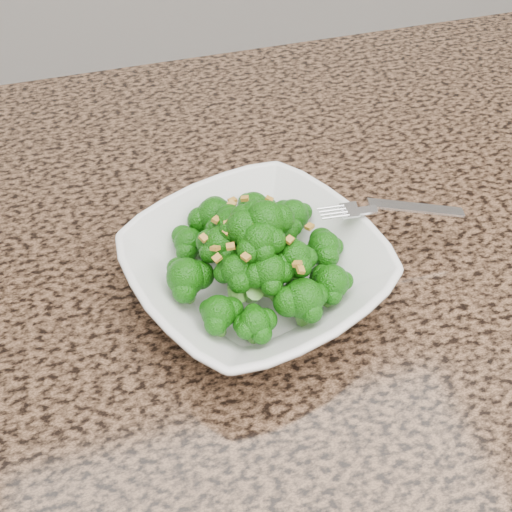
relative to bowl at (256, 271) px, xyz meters
name	(u,v)px	position (x,y,z in m)	size (l,w,h in m)	color
cabinet	(343,500)	(0.12, -0.06, -0.49)	(1.55, 0.95, 0.87)	#392517
granite_counter	(388,316)	(0.12, -0.06, -0.04)	(1.64, 1.04, 0.03)	brown
bowl	(256,271)	(0.00, 0.00, 0.00)	(0.24, 0.24, 0.06)	white
broccoli_pile	(256,224)	(0.00, 0.00, 0.06)	(0.21, 0.21, 0.07)	#16640B
garlic_topping	(256,192)	(0.00, 0.00, 0.10)	(0.13, 0.13, 0.01)	gold
fork	(370,210)	(0.12, 0.02, 0.03)	(0.17, 0.03, 0.01)	silver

